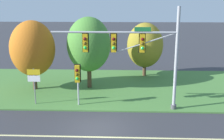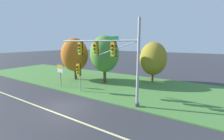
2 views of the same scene
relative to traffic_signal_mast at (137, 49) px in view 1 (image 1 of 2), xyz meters
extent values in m
plane|color=#333338|center=(-2.49, -3.04, -4.36)|extent=(160.00, 160.00, 0.00)
cube|color=beige|center=(-2.49, -4.24, -4.35)|extent=(36.00, 0.16, 0.01)
cube|color=#477A38|center=(-2.49, 5.21, -4.31)|extent=(48.00, 11.50, 0.10)
cylinder|color=#9EA0A5|center=(2.69, 0.01, -0.69)|extent=(0.22, 0.22, 7.13)
cylinder|color=#4C4C51|center=(2.69, 0.01, -4.11)|extent=(0.40, 0.40, 0.30)
cylinder|color=#9EA0A5|center=(-1.57, 0.01, 1.15)|extent=(8.51, 0.14, 0.14)
cylinder|color=#9EA0A5|center=(0.56, 0.01, 0.45)|extent=(4.28, 0.08, 1.48)
cube|color=gold|center=(0.36, 0.01, 0.42)|extent=(0.34, 0.28, 1.22)
cube|color=black|center=(0.36, 0.17, 0.42)|extent=(0.46, 0.04, 1.34)
sphere|color=#4C0C0C|center=(0.36, -0.17, 0.72)|extent=(0.22, 0.22, 0.22)
sphere|color=#51420C|center=(0.36, -0.17, 0.42)|extent=(0.22, 0.22, 0.22)
sphere|color=green|center=(0.36, -0.17, 0.12)|extent=(0.22, 0.22, 0.22)
cube|color=gold|center=(-1.57, 0.01, 0.42)|extent=(0.34, 0.28, 1.22)
cube|color=black|center=(-1.57, 0.17, 0.42)|extent=(0.46, 0.04, 1.34)
sphere|color=#4C0C0C|center=(-1.57, -0.17, 0.72)|extent=(0.22, 0.22, 0.22)
sphere|color=#51420C|center=(-1.57, -0.17, 0.42)|extent=(0.22, 0.22, 0.22)
sphere|color=green|center=(-1.57, -0.17, 0.12)|extent=(0.22, 0.22, 0.22)
cube|color=gold|center=(-3.50, 0.01, 0.42)|extent=(0.34, 0.28, 1.22)
cube|color=black|center=(-3.50, 0.17, 0.42)|extent=(0.46, 0.04, 1.34)
sphere|color=#4C0C0C|center=(-3.50, -0.17, 0.72)|extent=(0.22, 0.22, 0.22)
sphere|color=#51420C|center=(-3.50, -0.17, 0.42)|extent=(0.22, 0.22, 0.22)
sphere|color=green|center=(-3.50, -0.17, 0.12)|extent=(0.22, 0.22, 0.22)
cube|color=#196B33|center=(0.36, -0.04, 1.37)|extent=(1.10, 0.04, 0.28)
cylinder|color=#9EA0A5|center=(-4.17, 0.52, -2.77)|extent=(0.12, 0.12, 2.97)
cube|color=gold|center=(-4.17, 0.32, -1.85)|extent=(0.34, 0.28, 1.22)
cube|color=black|center=(-4.17, 0.48, -1.85)|extent=(0.46, 0.04, 1.34)
sphere|color=#4C0C0C|center=(-4.17, 0.14, -1.55)|extent=(0.22, 0.22, 0.22)
sphere|color=#51420C|center=(-4.17, 0.14, -1.85)|extent=(0.22, 0.22, 0.22)
sphere|color=green|center=(-4.17, 0.14, -2.15)|extent=(0.22, 0.22, 0.22)
cylinder|color=slate|center=(-7.39, 0.58, -2.91)|extent=(0.08, 0.08, 2.70)
cube|color=gold|center=(-7.39, 0.55, -1.81)|extent=(0.95, 0.03, 0.41)
cube|color=white|center=(-7.39, 0.55, -2.31)|extent=(0.92, 0.03, 0.46)
cylinder|color=#4C3823|center=(-8.50, 4.09, -3.00)|extent=(0.37, 0.37, 2.52)
ellipsoid|color=#B76019|center=(-8.50, 4.09, -0.71)|extent=(3.74, 3.74, 4.67)
cylinder|color=#4C3823|center=(-3.86, 4.79, -2.87)|extent=(0.37, 0.37, 2.78)
ellipsoid|color=#478433|center=(-3.86, 4.79, -0.45)|extent=(3.74, 3.74, 4.67)
cylinder|color=#4C3823|center=(1.25, 8.85, -3.19)|extent=(0.36, 0.36, 2.14)
ellipsoid|color=olive|center=(1.25, 8.85, -1.14)|extent=(3.56, 3.56, 4.44)
camera|label=1|loc=(-0.94, -18.79, 3.34)|focal=45.00mm
camera|label=2|loc=(7.13, -11.06, 0.98)|focal=24.00mm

